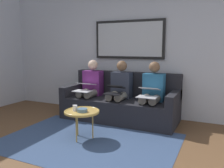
{
  "coord_description": "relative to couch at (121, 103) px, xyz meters",
  "views": [
    {
      "loc": [
        -1.75,
        2.04,
        1.4
      ],
      "look_at": [
        0.0,
        -1.7,
        0.75
      ],
      "focal_mm": 37.81,
      "sensor_mm": 36.0,
      "label": 1
    }
  ],
  "objects": [
    {
      "name": "area_rug",
      "position": [
        0.0,
        1.27,
        -0.31
      ],
      "size": [
        2.6,
        1.8,
        0.01
      ],
      "primitive_type": "cube",
      "color": "#33476B",
      "rests_on": "ground_plane"
    },
    {
      "name": "person_right",
      "position": [
        0.64,
        0.07,
        0.3
      ],
      "size": [
        0.38,
        0.58,
        1.14
      ],
      "color": "#66236B",
      "rests_on": "couch"
    },
    {
      "name": "couch",
      "position": [
        0.0,
        0.0,
        0.0
      ],
      "size": [
        2.2,
        0.9,
        0.9
      ],
      "color": "black",
      "rests_on": "ground_plane"
    },
    {
      "name": "framed_mirror",
      "position": [
        0.0,
        -0.39,
        1.24
      ],
      "size": [
        1.48,
        0.05,
        0.78
      ],
      "color": "black"
    },
    {
      "name": "coffee_table",
      "position": [
        0.13,
        1.22,
        0.11
      ],
      "size": [
        0.53,
        0.53,
        0.45
      ],
      "color": "tan",
      "rests_on": "ground_plane"
    },
    {
      "name": "wall_rear",
      "position": [
        0.0,
        -0.48,
        0.99
      ],
      "size": [
        6.0,
        0.12,
        2.6
      ],
      "primitive_type": "cube",
      "color": "#B7BCC6",
      "rests_on": "ground_plane"
    },
    {
      "name": "laptop_silver",
      "position": [
        -0.64,
        0.31,
        0.32
      ],
      "size": [
        0.34,
        0.38,
        0.16
      ],
      "color": "silver"
    },
    {
      "name": "person_middle",
      "position": [
        0.0,
        0.07,
        0.3
      ],
      "size": [
        0.38,
        0.58,
        1.14
      ],
      "color": "#2D3342",
      "rests_on": "couch"
    },
    {
      "name": "laptop_white",
      "position": [
        0.64,
        0.31,
        0.32
      ],
      "size": [
        0.34,
        0.37,
        0.16
      ],
      "color": "white"
    },
    {
      "name": "laptop_black",
      "position": [
        0.0,
        0.31,
        0.32
      ],
      "size": [
        0.31,
        0.36,
        0.16
      ],
      "color": "black"
    },
    {
      "name": "bowl",
      "position": [
        0.1,
        1.25,
        0.15
      ],
      "size": [
        0.15,
        0.15,
        0.05
      ],
      "primitive_type": "cylinder",
      "color": "slate",
      "rests_on": "coffee_table"
    },
    {
      "name": "cup",
      "position": [
        0.23,
        1.26,
        0.17
      ],
      "size": [
        0.07,
        0.07,
        0.09
      ],
      "primitive_type": "cylinder",
      "color": "silver",
      "rests_on": "coffee_table"
    },
    {
      "name": "person_left",
      "position": [
        -0.64,
        0.07,
        0.3
      ],
      "size": [
        0.38,
        0.58,
        1.14
      ],
      "color": "#235B84",
      "rests_on": "couch"
    }
  ]
}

